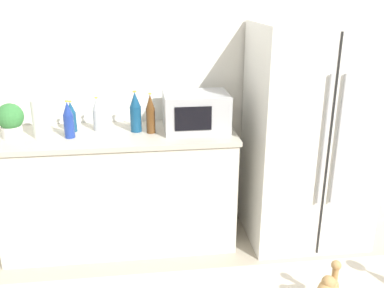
# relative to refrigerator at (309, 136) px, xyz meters

# --- Properties ---
(wall_back) EXTENTS (8.00, 0.06, 2.55)m
(wall_back) POSITION_rel_refrigerator_xyz_m (-0.97, 0.40, 0.42)
(wall_back) COLOR white
(wall_back) RESTS_ON ground_plane
(back_counter) EXTENTS (1.76, 0.63, 0.91)m
(back_counter) POSITION_rel_refrigerator_xyz_m (-1.47, 0.07, -0.39)
(back_counter) COLOR silver
(back_counter) RESTS_ON ground_plane
(refrigerator) EXTENTS (0.91, 0.73, 1.70)m
(refrigerator) POSITION_rel_refrigerator_xyz_m (0.00, 0.00, 0.00)
(refrigerator) COLOR white
(refrigerator) RESTS_ON ground_plane
(potted_plant) EXTENTS (0.19, 0.19, 0.25)m
(potted_plant) POSITION_rel_refrigerator_xyz_m (-2.21, 0.06, 0.20)
(potted_plant) COLOR silver
(potted_plant) RESTS_ON back_counter
(paper_towel_roll) EXTENTS (0.12, 0.12, 0.28)m
(paper_towel_roll) POSITION_rel_refrigerator_xyz_m (-1.99, 0.04, 0.20)
(paper_towel_roll) COLOR white
(paper_towel_roll) RESTS_ON back_counter
(microwave) EXTENTS (0.48, 0.37, 0.28)m
(microwave) POSITION_rel_refrigerator_xyz_m (-0.87, 0.09, 0.20)
(microwave) COLOR #B2B5BA
(microwave) RESTS_ON back_counter
(back_bottle_0) EXTENTS (0.07, 0.07, 0.30)m
(back_bottle_0) POSITION_rel_refrigerator_xyz_m (-1.21, 0.05, 0.21)
(back_bottle_0) COLOR brown
(back_bottle_0) RESTS_ON back_counter
(back_bottle_1) EXTENTS (0.07, 0.07, 0.24)m
(back_bottle_1) POSITION_rel_refrigerator_xyz_m (-1.80, 0.16, 0.17)
(back_bottle_1) COLOR navy
(back_bottle_1) RESTS_ON back_counter
(back_bottle_2) EXTENTS (0.07, 0.07, 0.26)m
(back_bottle_2) POSITION_rel_refrigerator_xyz_m (-1.61, 0.16, 0.18)
(back_bottle_2) COLOR #B2B7BC
(back_bottle_2) RESTS_ON back_counter
(back_bottle_3) EXTENTS (0.07, 0.07, 0.27)m
(back_bottle_3) POSITION_rel_refrigerator_xyz_m (-1.80, 0.01, 0.19)
(back_bottle_3) COLOR navy
(back_bottle_3) RESTS_ON back_counter
(back_bottle_4) EXTENTS (0.08, 0.08, 0.31)m
(back_bottle_4) POSITION_rel_refrigerator_xyz_m (-1.32, 0.10, 0.21)
(back_bottle_4) COLOR navy
(back_bottle_4) RESTS_ON back_counter
(camel_figurine_second) EXTENTS (0.11, 0.11, 0.15)m
(camel_figurine_second) POSITION_rel_refrigerator_xyz_m (-0.76, -2.01, 0.25)
(camel_figurine_second) COLOR #A87F4C
(camel_figurine_second) RESTS_ON bar_counter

